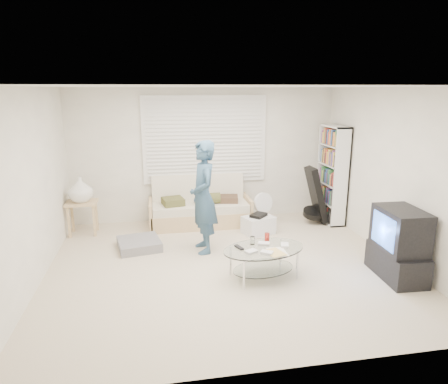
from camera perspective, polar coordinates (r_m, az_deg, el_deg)
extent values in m
plane|color=#C4B698|center=(5.85, 0.31, -10.47)|extent=(5.00, 5.00, 0.00)
cube|color=white|center=(7.62, -2.75, 5.29)|extent=(5.00, 0.02, 2.50)
cube|color=white|center=(3.34, 7.39, -7.02)|extent=(5.00, 0.02, 2.50)
cube|color=white|center=(5.57, -25.87, 0.38)|extent=(0.02, 4.50, 2.50)
cube|color=white|center=(6.37, 23.03, 2.32)|extent=(0.02, 4.50, 2.50)
cube|color=white|center=(5.30, 0.35, 14.84)|extent=(5.00, 4.50, 0.02)
cube|color=white|center=(7.55, -2.75, 7.50)|extent=(2.32, 0.06, 1.62)
cube|color=black|center=(7.53, -2.73, 7.49)|extent=(2.20, 0.01, 1.50)
cube|color=silver|center=(7.51, -2.71, 7.47)|extent=(2.16, 0.04, 1.50)
cube|color=silver|center=(7.53, -2.73, 7.49)|extent=(2.32, 0.08, 1.62)
cube|color=tan|center=(7.46, -3.42, -3.67)|extent=(1.81, 0.72, 0.29)
cube|color=beige|center=(7.38, -3.42, -2.12)|extent=(1.73, 0.67, 0.14)
cube|color=beige|center=(7.60, -3.73, 0.49)|extent=(1.73, 0.20, 0.55)
cube|color=tan|center=(7.38, -10.41, -3.20)|extent=(0.05, 0.72, 0.51)
cube|color=tan|center=(7.58, 3.37, -2.52)|extent=(0.05, 0.72, 0.51)
cube|color=#4C4E26|center=(7.27, -7.30, -1.35)|extent=(0.43, 0.43, 0.13)
cylinder|color=#4C4E26|center=(7.29, -2.33, -0.91)|extent=(0.45, 0.20, 0.20)
cube|color=#4C3826|center=(7.42, 0.72, -0.98)|extent=(0.38, 0.38, 0.11)
cube|color=slate|center=(6.56, -12.02, -7.27)|extent=(0.75, 0.75, 0.14)
cube|color=tan|center=(7.30, -19.68, -1.45)|extent=(0.52, 0.41, 0.04)
cube|color=tan|center=(7.27, -21.28, -4.04)|extent=(0.04, 0.04, 0.56)
cube|color=tan|center=(7.20, -18.05, -3.94)|extent=(0.04, 0.04, 0.56)
cube|color=tan|center=(7.56, -20.85, -3.30)|extent=(0.04, 0.04, 0.56)
cube|color=tan|center=(7.49, -17.75, -3.20)|extent=(0.04, 0.04, 0.56)
imported|color=white|center=(7.24, -19.84, 0.36)|extent=(0.42, 0.42, 0.43)
cube|color=white|center=(7.76, 15.24, 2.42)|extent=(0.29, 0.77, 1.82)
cube|color=black|center=(7.63, 13.07, -0.39)|extent=(0.41, 0.39, 1.06)
cylinder|color=black|center=(7.71, 12.64, -2.95)|extent=(0.39, 0.40, 0.20)
cylinder|color=white|center=(7.50, 5.55, -4.66)|extent=(0.26, 0.26, 0.03)
cylinder|color=white|center=(7.45, 5.58, -3.47)|extent=(0.04, 0.04, 0.33)
cylinder|color=white|center=(7.37, 5.63, -1.49)|extent=(0.40, 0.25, 0.38)
cylinder|color=white|center=(7.37, 5.63, -1.49)|extent=(0.11, 0.09, 0.10)
cube|color=white|center=(7.05, 4.92, -4.72)|extent=(0.61, 0.52, 0.31)
cube|color=black|center=(6.99, 4.95, -3.32)|extent=(0.35, 0.35, 0.05)
cube|color=black|center=(5.93, 23.44, -9.32)|extent=(0.51, 0.90, 0.39)
cube|color=black|center=(5.76, 23.91, -4.97)|extent=(0.52, 0.75, 0.56)
cube|color=#5492FF|center=(5.65, 21.88, -5.15)|extent=(0.05, 0.56, 0.43)
ellipsoid|color=silver|center=(5.38, 5.71, -8.08)|extent=(1.24, 0.92, 0.02)
ellipsoid|color=silver|center=(5.50, 5.63, -10.83)|extent=(0.95, 0.71, 0.01)
cylinder|color=silver|center=(5.13, 2.88, -11.84)|extent=(0.03, 0.03, 0.39)
cylinder|color=silver|center=(5.47, 10.43, -10.33)|extent=(0.03, 0.03, 0.39)
cylinder|color=silver|center=(5.50, 0.91, -9.92)|extent=(0.03, 0.03, 0.39)
cylinder|color=silver|center=(5.82, 8.07, -8.65)|extent=(0.03, 0.03, 0.39)
cube|color=white|center=(5.21, 3.91, -8.50)|extent=(0.18, 0.16, 0.04)
cube|color=white|center=(5.48, 5.71, -7.36)|extent=(0.18, 0.15, 0.04)
cube|color=white|center=(5.46, 8.66, -7.53)|extent=(0.15, 0.18, 0.04)
cube|color=white|center=(5.20, 6.15, -8.61)|extent=(0.18, 0.17, 0.04)
cylinder|color=silver|center=(5.48, 4.08, -6.91)|extent=(0.07, 0.07, 0.11)
cylinder|color=red|center=(5.59, 6.17, -6.45)|extent=(0.07, 0.07, 0.12)
cube|color=black|center=(5.35, 2.16, -7.90)|extent=(0.11, 0.18, 0.02)
cube|color=white|center=(5.27, 7.63, -8.48)|extent=(0.23, 0.31, 0.01)
cube|color=#DEBA64|center=(5.23, 7.25, -8.57)|extent=(0.27, 0.32, 0.01)
imported|color=navy|center=(6.09, -2.97, -0.76)|extent=(0.48, 0.67, 1.74)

